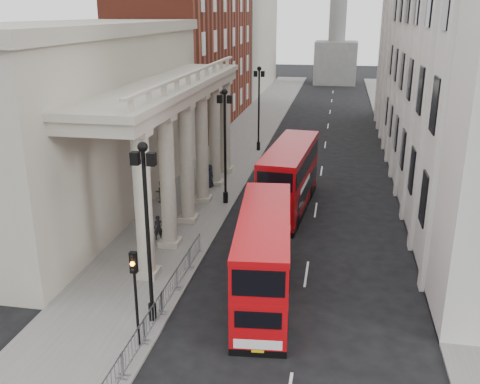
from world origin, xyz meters
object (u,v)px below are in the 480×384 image
(pedestrian_a, at_px, (158,228))
(pedestrian_b, at_px, (161,192))
(lamp_post_south, at_px, (147,222))
(traffic_light, at_px, (135,282))
(bus_near, at_px, (264,255))
(lamp_post_mid, at_px, (225,139))
(pedestrian_c, at_px, (209,176))
(bus_far, at_px, (290,176))
(lamp_post_north, at_px, (259,103))

(pedestrian_a, xyz_separation_m, pedestrian_b, (-2.05, 6.55, 0.04))
(lamp_post_south, distance_m, pedestrian_b, 16.45)
(lamp_post_south, distance_m, traffic_light, 2.71)
(traffic_light, relative_size, bus_near, 0.42)
(lamp_post_mid, height_order, pedestrian_c, lamp_post_mid)
(lamp_post_south, height_order, bus_far, lamp_post_south)
(lamp_post_north, relative_size, bus_near, 0.81)
(bus_near, xyz_separation_m, pedestrian_c, (-6.68, 16.19, -1.21))
(traffic_light, distance_m, pedestrian_b, 18.06)
(lamp_post_south, xyz_separation_m, pedestrian_a, (-2.66, 8.70, -4.02))
(lamp_post_north, height_order, bus_near, lamp_post_north)
(lamp_post_mid, height_order, traffic_light, lamp_post_mid)
(lamp_post_mid, bearing_deg, traffic_light, -89.68)
(lamp_post_south, bearing_deg, pedestrian_b, 107.14)
(bus_far, bearing_deg, pedestrian_b, -170.90)
(bus_near, bearing_deg, lamp_post_north, 93.65)
(traffic_light, xyz_separation_m, pedestrian_b, (-4.80, 17.27, -2.18))
(lamp_post_south, xyz_separation_m, bus_near, (4.64, 3.19, -2.65))
(lamp_post_north, bearing_deg, lamp_post_south, -90.00)
(bus_near, distance_m, pedestrian_a, 9.25)
(bus_near, relative_size, pedestrian_a, 6.64)
(bus_near, distance_m, pedestrian_c, 17.56)
(lamp_post_mid, relative_size, bus_far, 0.77)
(traffic_light, distance_m, pedestrian_a, 11.29)
(bus_near, bearing_deg, traffic_light, -136.61)
(lamp_post_south, relative_size, traffic_light, 1.93)
(pedestrian_c, bearing_deg, bus_near, -35.23)
(pedestrian_b, bearing_deg, lamp_post_south, 79.45)
(pedestrian_c, bearing_deg, traffic_light, -51.94)
(lamp_post_mid, bearing_deg, bus_far, -0.34)
(bus_far, xyz_separation_m, pedestrian_a, (-7.31, -7.27, -1.52))
(lamp_post_mid, bearing_deg, lamp_post_south, -90.00)
(lamp_post_mid, xyz_separation_m, bus_far, (4.66, -0.03, -2.50))
(traffic_light, height_order, pedestrian_c, traffic_light)
(bus_near, xyz_separation_m, pedestrian_b, (-9.34, 12.06, -1.34))
(traffic_light, height_order, pedestrian_a, traffic_light)
(traffic_light, bearing_deg, lamp_post_mid, 90.32)
(lamp_post_north, xyz_separation_m, traffic_light, (0.10, -34.02, -1.80))
(pedestrian_b, bearing_deg, traffic_light, 77.86)
(lamp_post_mid, bearing_deg, bus_near, -70.08)
(pedestrian_a, bearing_deg, lamp_post_south, -102.02)
(lamp_post_mid, distance_m, bus_far, 5.28)
(traffic_light, bearing_deg, pedestrian_a, 104.42)
(bus_near, relative_size, bus_far, 0.94)
(lamp_post_north, bearing_deg, bus_near, -80.85)
(lamp_post_mid, height_order, lamp_post_north, same)
(lamp_post_north, distance_m, pedestrian_c, 13.35)
(bus_near, height_order, pedestrian_a, bus_near)
(lamp_post_south, bearing_deg, pedestrian_c, 96.01)
(lamp_post_south, relative_size, pedestrian_b, 5.17)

